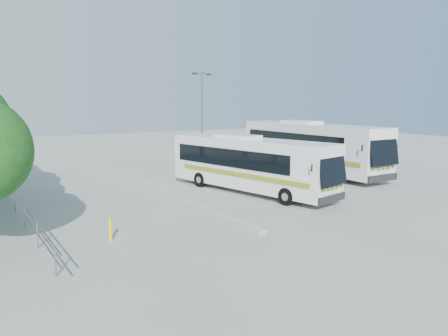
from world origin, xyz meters
TOP-DOWN VIEW (x-y plane):
  - ground at (0.00, 0.00)m, footprint 100.00×100.00m
  - kerb_divider at (-2.30, 2.00)m, footprint 0.40×16.00m
  - railing at (-10.00, 4.00)m, footprint 0.06×22.00m
  - coach_main at (1.96, 0.89)m, footprint 4.38×11.27m
  - coach_adjacent at (9.61, 4.01)m, footprint 2.79×12.82m
  - lamppost at (2.48, 7.23)m, footprint 1.72×0.69m
  - bollard at (-7.57, -3.58)m, footprint 0.14×0.14m

SIDE VIEW (x-z plane):
  - ground at x=0.00m, z-range 0.00..0.00m
  - kerb_divider at x=-2.30m, z-range 0.00..0.15m
  - bollard at x=-7.57m, z-range 0.00..0.90m
  - railing at x=-10.00m, z-range 0.24..1.24m
  - coach_main at x=1.96m, z-range 0.15..3.22m
  - coach_adjacent at x=9.61m, z-range 0.17..3.72m
  - lamppost at x=2.48m, z-range 0.37..7.57m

